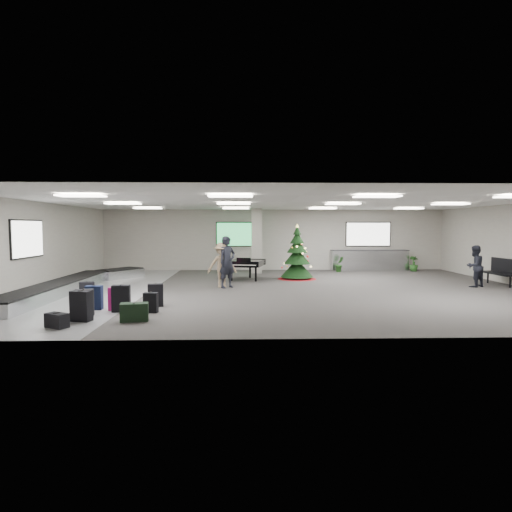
{
  "coord_description": "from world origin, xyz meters",
  "views": [
    {
      "loc": [
        -1.65,
        -15.66,
        2.33
      ],
      "look_at": [
        -1.16,
        1.0,
        1.16
      ],
      "focal_mm": 30.0,
      "sensor_mm": 36.0,
      "label": 1
    }
  ],
  "objects_px": {
    "pink_suitcase": "(117,299)",
    "potted_plant_left": "(339,264)",
    "grand_piano": "(247,263)",
    "traveler_bench": "(475,266)",
    "christmas_tree": "(297,260)",
    "service_counter": "(369,260)",
    "bench": "(502,270)",
    "traveler_b": "(222,265)",
    "traveler_a": "(227,262)",
    "potted_plant_right": "(414,264)",
    "baggage_carousel": "(73,285)"
  },
  "relations": [
    {
      "from": "traveler_a",
      "to": "potted_plant_left",
      "type": "bearing_deg",
      "value": 5.26
    },
    {
      "from": "baggage_carousel",
      "to": "traveler_a",
      "type": "height_order",
      "value": "traveler_a"
    },
    {
      "from": "grand_piano",
      "to": "service_counter",
      "type": "bearing_deg",
      "value": 43.5
    },
    {
      "from": "grand_piano",
      "to": "traveler_bench",
      "type": "xyz_separation_m",
      "value": [
        8.69,
        -2.58,
        0.09
      ]
    },
    {
      "from": "service_counter",
      "to": "bench",
      "type": "bearing_deg",
      "value": -59.17
    },
    {
      "from": "bench",
      "to": "traveler_bench",
      "type": "xyz_separation_m",
      "value": [
        -1.34,
        -0.44,
        0.2
      ]
    },
    {
      "from": "traveler_b",
      "to": "potted_plant_left",
      "type": "distance_m",
      "value": 7.77
    },
    {
      "from": "pink_suitcase",
      "to": "traveler_a",
      "type": "relative_size",
      "value": 0.34
    },
    {
      "from": "traveler_a",
      "to": "potted_plant_right",
      "type": "distance_m",
      "value": 10.96
    },
    {
      "from": "baggage_carousel",
      "to": "traveler_b",
      "type": "relative_size",
      "value": 5.69
    },
    {
      "from": "christmas_tree",
      "to": "grand_piano",
      "type": "bearing_deg",
      "value": -176.86
    },
    {
      "from": "christmas_tree",
      "to": "pink_suitcase",
      "type": "bearing_deg",
      "value": -130.34
    },
    {
      "from": "traveler_b",
      "to": "potted_plant_right",
      "type": "bearing_deg",
      "value": 21.05
    },
    {
      "from": "pink_suitcase",
      "to": "potted_plant_left",
      "type": "height_order",
      "value": "potted_plant_left"
    },
    {
      "from": "pink_suitcase",
      "to": "baggage_carousel",
      "type": "bearing_deg",
      "value": 130.77
    },
    {
      "from": "grand_piano",
      "to": "potted_plant_left",
      "type": "distance_m",
      "value": 5.58
    },
    {
      "from": "service_counter",
      "to": "traveler_b",
      "type": "relative_size",
      "value": 2.37
    },
    {
      "from": "potted_plant_right",
      "to": "christmas_tree",
      "type": "bearing_deg",
      "value": -154.88
    },
    {
      "from": "bench",
      "to": "traveler_a",
      "type": "xyz_separation_m",
      "value": [
        -10.78,
        -0.34,
        0.38
      ]
    },
    {
      "from": "service_counter",
      "to": "bench",
      "type": "height_order",
      "value": "service_counter"
    },
    {
      "from": "service_counter",
      "to": "traveler_a",
      "type": "xyz_separation_m",
      "value": [
        -7.27,
        -6.22,
        0.43
      ]
    },
    {
      "from": "grand_piano",
      "to": "potted_plant_right",
      "type": "bearing_deg",
      "value": 33.56
    },
    {
      "from": "christmas_tree",
      "to": "traveler_bench",
      "type": "height_order",
      "value": "christmas_tree"
    },
    {
      "from": "pink_suitcase",
      "to": "potted_plant_left",
      "type": "relative_size",
      "value": 0.83
    },
    {
      "from": "christmas_tree",
      "to": "grand_piano",
      "type": "xyz_separation_m",
      "value": [
        -2.22,
        -0.12,
        -0.12
      ]
    },
    {
      "from": "grand_piano",
      "to": "potted_plant_right",
      "type": "relative_size",
      "value": 2.51
    },
    {
      "from": "service_counter",
      "to": "traveler_a",
      "type": "distance_m",
      "value": 9.57
    },
    {
      "from": "pink_suitcase",
      "to": "traveler_bench",
      "type": "height_order",
      "value": "traveler_bench"
    },
    {
      "from": "service_counter",
      "to": "potted_plant_right",
      "type": "relative_size",
      "value": 5.07
    },
    {
      "from": "traveler_bench",
      "to": "baggage_carousel",
      "type": "bearing_deg",
      "value": -23.21
    },
    {
      "from": "baggage_carousel",
      "to": "christmas_tree",
      "type": "height_order",
      "value": "christmas_tree"
    },
    {
      "from": "bench",
      "to": "potted_plant_right",
      "type": "relative_size",
      "value": 2.14
    },
    {
      "from": "potted_plant_right",
      "to": "potted_plant_left",
      "type": "bearing_deg",
      "value": -176.88
    },
    {
      "from": "christmas_tree",
      "to": "traveler_bench",
      "type": "bearing_deg",
      "value": -22.67
    },
    {
      "from": "potted_plant_left",
      "to": "potted_plant_right",
      "type": "xyz_separation_m",
      "value": [
        3.91,
        0.21,
        0.0
      ]
    },
    {
      "from": "service_counter",
      "to": "christmas_tree",
      "type": "xyz_separation_m",
      "value": [
        -4.3,
        -3.62,
        0.29
      ]
    },
    {
      "from": "bench",
      "to": "potted_plant_left",
      "type": "bearing_deg",
      "value": 132.81
    },
    {
      "from": "service_counter",
      "to": "traveler_b",
      "type": "height_order",
      "value": "traveler_b"
    },
    {
      "from": "traveler_a",
      "to": "grand_piano",
      "type": "bearing_deg",
      "value": 33.9
    },
    {
      "from": "bench",
      "to": "traveler_b",
      "type": "height_order",
      "value": "traveler_b"
    },
    {
      "from": "potted_plant_left",
      "to": "traveler_a",
      "type": "bearing_deg",
      "value": -135.48
    },
    {
      "from": "traveler_bench",
      "to": "potted_plant_right",
      "type": "bearing_deg",
      "value": -114.37
    },
    {
      "from": "traveler_bench",
      "to": "christmas_tree",
      "type": "bearing_deg",
      "value": -47.44
    },
    {
      "from": "service_counter",
      "to": "traveler_bench",
      "type": "distance_m",
      "value": 6.69
    },
    {
      "from": "grand_piano",
      "to": "bench",
      "type": "height_order",
      "value": "bench"
    },
    {
      "from": "traveler_a",
      "to": "traveler_bench",
      "type": "bearing_deg",
      "value": -39.91
    },
    {
      "from": "service_counter",
      "to": "traveler_a",
      "type": "relative_size",
      "value": 2.08
    },
    {
      "from": "service_counter",
      "to": "bench",
      "type": "relative_size",
      "value": 2.37
    },
    {
      "from": "service_counter",
      "to": "grand_piano",
      "type": "bearing_deg",
      "value": -150.13
    },
    {
      "from": "baggage_carousel",
      "to": "traveler_a",
      "type": "distance_m",
      "value": 5.65
    }
  ]
}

